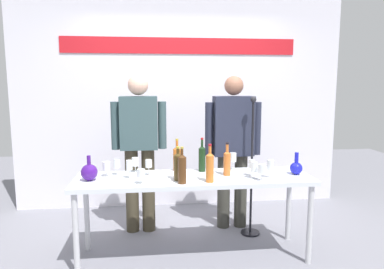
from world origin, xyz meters
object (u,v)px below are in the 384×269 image
wine_bottle_4 (202,158)px  wine_glass_left_5 (149,164)px  display_table (194,184)px  wine_bottle_1 (210,166)px  wine_bottle_0 (178,165)px  wine_bottle_2 (182,168)px  wine_glass_right_2 (271,165)px  wine_glass_right_3 (233,158)px  wine_glass_left_3 (129,166)px  decanter_blue_right (296,167)px  wine_glass_right_4 (252,164)px  wine_glass_left_4 (117,164)px  decanter_blue_left (89,172)px  wine_glass_left_0 (106,166)px  presenter_left (139,143)px  microphone_stand (251,190)px  wine_bottle_5 (227,162)px  wine_glass_right_1 (262,169)px  wine_glass_left_2 (141,173)px  presenter_right (233,142)px  wine_glass_right_0 (254,167)px  wine_bottle_3 (177,158)px  wine_glass_left_1 (135,162)px

wine_bottle_4 → wine_glass_left_5: 0.52m
display_table → wine_bottle_1: bearing=-59.0°
wine_bottle_0 → wine_bottle_2: bearing=-76.0°
wine_glass_right_2 → wine_bottle_4: bearing=152.0°
wine_bottle_4 → wine_glass_right_3: size_ratio=1.94×
wine_bottle_0 → wine_glass_left_3: bearing=167.1°
decanter_blue_right → wine_glass_right_4: size_ratio=1.37×
display_table → wine_glass_left_4: bearing=169.2°
decanter_blue_left → wine_glass_left_0: size_ratio=1.59×
wine_bottle_1 → wine_glass_left_4: wine_bottle_1 is taller
wine_bottle_0 → wine_glass_left_5: size_ratio=2.00×
presenter_left → microphone_stand: size_ratio=1.15×
wine_bottle_5 → wine_glass_right_1: bearing=-39.3°
presenter_left → wine_glass_left_2: bearing=-87.3°
presenter_left → wine_bottle_2: presenter_left is taller
decanter_blue_right → presenter_right: (-0.45, 0.67, 0.13)m
presenter_left → wine_glass_left_3: (-0.07, -0.65, -0.09)m
decanter_blue_left → wine_glass_right_2: (1.60, -0.09, 0.04)m
wine_bottle_1 → wine_glass_right_3: bearing=54.0°
wine_bottle_0 → wine_glass_right_3: 0.65m
wine_glass_right_3 → wine_glass_right_1: bearing=-69.3°
wine_bottle_5 → wine_glass_right_3: (0.10, 0.20, -0.01)m
display_table → presenter_left: (-0.51, 0.65, 0.27)m
wine_glass_right_0 → microphone_stand: microphone_stand is taller
wine_glass_right_1 → wine_glass_right_2: bearing=37.9°
presenter_left → microphone_stand: presenter_left is taller
wine_bottle_3 → wine_glass_left_5: wine_bottle_3 is taller
presenter_left → wine_glass_right_0: size_ratio=11.21×
wine_glass_left_4 → wine_glass_right_3: wine_glass_right_3 is taller
presenter_right → wine_glass_left_2: (-0.98, -0.84, -0.11)m
wine_bottle_1 → wine_glass_left_1: (-0.65, 0.42, -0.04)m
wine_glass_left_0 → wine_glass_left_1: 0.29m
wine_glass_left_5 → wine_glass_right_0: 0.95m
decanter_blue_left → wine_glass_left_5: bearing=11.7°
wine_glass_left_4 → wine_bottle_2: bearing=-30.5°
wine_glass_left_0 → wine_glass_left_2: size_ratio=1.08×
wine_bottle_5 → microphone_stand: size_ratio=0.21×
wine_glass_right_0 → wine_bottle_1: bearing=-171.0°
wine_glass_left_2 → microphone_stand: microphone_stand is taller
wine_glass_right_4 → microphone_stand: size_ratio=0.10×
wine_bottle_1 → wine_bottle_4: bearing=92.1°
wine_bottle_0 → wine_glass_left_2: 0.33m
wine_bottle_4 → microphone_stand: (0.56, 0.24, -0.41)m
wine_bottle_1 → wine_glass_right_2: wine_bottle_1 is taller
wine_bottle_3 → wine_glass_left_0: 0.67m
display_table → wine_glass_left_0: bearing=173.9°
decanter_blue_right → wine_bottle_2: size_ratio=0.66×
microphone_stand → wine_glass_left_2: bearing=-151.5°
presenter_left → wine_glass_right_2: bearing=-32.9°
wine_bottle_4 → wine_glass_left_3: (-0.68, -0.19, -0.02)m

